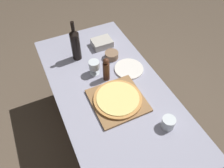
{
  "coord_description": "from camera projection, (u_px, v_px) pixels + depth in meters",
  "views": [
    {
      "loc": [
        -0.43,
        -0.94,
        2.0
      ],
      "look_at": [
        0.01,
        -0.0,
        0.8
      ],
      "focal_mm": 35.0,
      "sensor_mm": 36.0,
      "label": 1
    }
  ],
  "objects": [
    {
      "name": "wine_glass",
      "position": [
        94.0,
        65.0,
        1.67
      ],
      "size": [
        0.08,
        0.08,
        0.12
      ],
      "color": "silver",
      "rests_on": "dining_table"
    },
    {
      "name": "small_bowl",
      "position": [
        112.0,
        55.0,
        1.83
      ],
      "size": [
        0.11,
        0.11,
        0.06
      ],
      "color": "#84664C",
      "rests_on": "dining_table"
    },
    {
      "name": "ground_plane",
      "position": [
        111.0,
        136.0,
        2.18
      ],
      "size": [
        12.0,
        12.0,
        0.0
      ],
      "primitive_type": "plane",
      "color": "brown"
    },
    {
      "name": "cutting_board",
      "position": [
        118.0,
        100.0,
        1.55
      ],
      "size": [
        0.36,
        0.36,
        0.02
      ],
      "color": "olive",
      "rests_on": "dining_table"
    },
    {
      "name": "dining_table",
      "position": [
        111.0,
        97.0,
        1.69
      ],
      "size": [
        0.8,
        1.59,
        0.74
      ],
      "color": "#9393A8",
      "rests_on": "ground_plane"
    },
    {
      "name": "dinner_plate",
      "position": [
        129.0,
        69.0,
        1.75
      ],
      "size": [
        0.23,
        0.23,
        0.01
      ],
      "color": "silver",
      "rests_on": "dining_table"
    },
    {
      "name": "pepper_mill",
      "position": [
        106.0,
        70.0,
        1.62
      ],
      "size": [
        0.05,
        0.05,
        0.21
      ],
      "color": "#4C2819",
      "rests_on": "dining_table"
    },
    {
      "name": "drinking_tumbler",
      "position": [
        168.0,
        123.0,
        1.39
      ],
      "size": [
        0.09,
        0.09,
        0.08
      ],
      "color": "silver",
      "rests_on": "dining_table"
    },
    {
      "name": "food_container",
      "position": [
        102.0,
        43.0,
        1.93
      ],
      "size": [
        0.17,
        0.14,
        0.06
      ],
      "color": "#BCB7AD",
      "rests_on": "dining_table"
    },
    {
      "name": "pizza",
      "position": [
        118.0,
        99.0,
        1.53
      ],
      "size": [
        0.34,
        0.34,
        0.02
      ],
      "color": "#C68947",
      "rests_on": "cutting_board"
    },
    {
      "name": "wine_bottle",
      "position": [
        75.0,
        44.0,
        1.74
      ],
      "size": [
        0.07,
        0.07,
        0.35
      ],
      "color": "black",
      "rests_on": "dining_table"
    }
  ]
}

